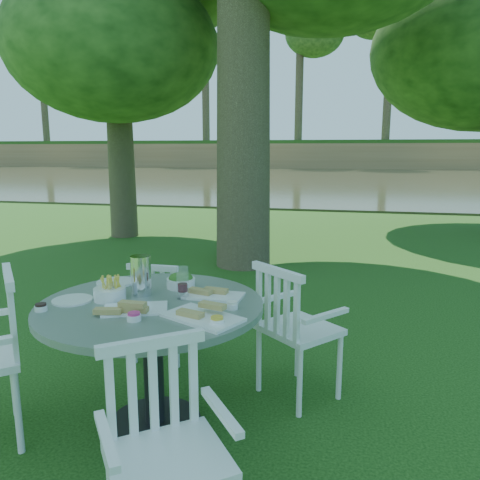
# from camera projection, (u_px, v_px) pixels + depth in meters

# --- Properties ---
(ground) EXTENTS (140.00, 140.00, 0.00)m
(ground) POSITION_uv_depth(u_px,v_px,m) (235.00, 334.00, 4.33)
(ground) COLOR #10370B
(ground) RESTS_ON ground
(table) EXTENTS (1.32, 1.32, 0.80)m
(table) POSITION_uv_depth(u_px,v_px,m) (152.00, 329.00, 2.77)
(table) COLOR black
(table) RESTS_ON ground
(chair_ne) EXTENTS (0.65, 0.64, 0.94)m
(chair_ne) POSITION_uv_depth(u_px,v_px,m) (289.00, 322.00, 3.11)
(chair_ne) COLOR white
(chair_ne) RESTS_ON ground
(chair_nw) EXTENTS (0.42, 0.39, 0.82)m
(chair_nw) POSITION_uv_depth(u_px,v_px,m) (159.00, 304.00, 3.70)
(chair_nw) COLOR white
(chair_nw) RESTS_ON ground
(chair_se) EXTENTS (0.62, 0.62, 0.91)m
(chair_se) POSITION_uv_depth(u_px,v_px,m) (161.00, 434.00, 1.92)
(chair_se) COLOR white
(chair_se) RESTS_ON ground
(tableware) EXTENTS (1.20, 0.85, 0.25)m
(tableware) POSITION_uv_depth(u_px,v_px,m) (150.00, 290.00, 2.81)
(tableware) COLOR white
(tableware) RESTS_ON table
(river) EXTENTS (100.00, 28.00, 0.12)m
(river) POSITION_uv_depth(u_px,v_px,m) (328.00, 180.00, 26.37)
(river) COLOR #30311D
(river) RESTS_ON ground
(far_bank) EXTENTS (100.00, 18.00, 15.20)m
(far_bank) POSITION_uv_depth(u_px,v_px,m) (341.00, 87.00, 42.29)
(far_bank) COLOR olive
(far_bank) RESTS_ON ground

